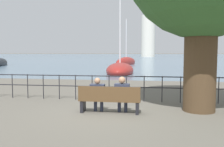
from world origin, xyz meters
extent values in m
plane|color=#605B51|center=(0.00, 0.00, 0.00)|extent=(1000.00, 1000.00, 0.00)
cube|color=slate|center=(0.00, 159.62, 0.00)|extent=(600.00, 300.00, 0.01)
cylinder|color=#4C3823|center=(2.97, 0.72, 1.61)|extent=(1.07, 1.07, 3.22)
cube|color=brown|center=(0.00, 0.00, 0.42)|extent=(2.02, 0.45, 0.05)
cube|color=brown|center=(0.00, -0.21, 0.68)|extent=(2.02, 0.04, 0.45)
cube|color=black|center=(-0.91, 0.00, 0.20)|extent=(0.10, 0.41, 0.40)
cube|color=black|center=(0.91, 0.00, 0.20)|extent=(0.10, 0.41, 0.40)
cylinder|color=#2D3347|center=(-0.52, 0.16, 0.23)|extent=(0.11, 0.11, 0.45)
cylinder|color=#2D3347|center=(-0.30, 0.16, 0.23)|extent=(0.11, 0.11, 0.45)
cube|color=#2D3347|center=(-0.41, 0.07, 0.50)|extent=(0.41, 0.26, 0.14)
cube|color=#2D3347|center=(-0.41, -0.02, 0.70)|extent=(0.48, 0.24, 0.50)
sphere|color=#A87A5B|center=(-0.41, -0.02, 1.06)|extent=(0.20, 0.20, 0.20)
cylinder|color=#2D3347|center=(0.30, 0.16, 0.23)|extent=(0.11, 0.11, 0.45)
cylinder|color=#2D3347|center=(0.52, 0.16, 0.23)|extent=(0.11, 0.11, 0.45)
cube|color=#2D3347|center=(0.41, 0.07, 0.50)|extent=(0.41, 0.26, 0.14)
cube|color=#2D3347|center=(0.41, -0.02, 0.71)|extent=(0.49, 0.24, 0.53)
sphere|color=#A87A5B|center=(0.41, -0.02, 1.10)|extent=(0.22, 0.22, 0.22)
cylinder|color=black|center=(-4.67, 2.07, 0.53)|extent=(0.04, 0.04, 1.05)
cylinder|color=black|center=(-3.95, 2.07, 0.53)|extent=(0.04, 0.04, 1.05)
cylinder|color=black|center=(-3.23, 2.07, 0.53)|extent=(0.04, 0.04, 1.05)
cylinder|color=black|center=(-2.52, 2.07, 0.53)|extent=(0.04, 0.04, 1.05)
cylinder|color=black|center=(-1.80, 2.07, 0.53)|extent=(0.04, 0.04, 1.05)
cylinder|color=black|center=(-1.08, 2.07, 0.53)|extent=(0.04, 0.04, 1.05)
cylinder|color=black|center=(-0.36, 2.07, 0.53)|extent=(0.04, 0.04, 1.05)
cylinder|color=black|center=(0.36, 2.07, 0.53)|extent=(0.04, 0.04, 1.05)
cylinder|color=black|center=(1.08, 2.07, 0.53)|extent=(0.04, 0.04, 1.05)
cylinder|color=black|center=(1.80, 2.07, 0.53)|extent=(0.04, 0.04, 1.05)
cylinder|color=black|center=(2.52, 2.07, 0.53)|extent=(0.04, 0.04, 1.05)
cylinder|color=black|center=(3.23, 2.07, 0.53)|extent=(0.04, 0.04, 1.05)
cylinder|color=black|center=(3.95, 2.07, 0.53)|extent=(0.04, 0.04, 1.05)
cylinder|color=black|center=(0.00, 2.07, 1.02)|extent=(12.22, 0.04, 0.04)
cylinder|color=black|center=(0.00, 2.07, 0.58)|extent=(12.22, 0.04, 0.04)
ellipsoid|color=maroon|center=(-1.48, 15.39, 0.29)|extent=(2.80, 6.10, 1.46)
cylinder|color=silver|center=(-1.48, 15.39, 5.79)|extent=(0.14, 0.14, 10.11)
ellipsoid|color=maroon|center=(-2.48, 32.42, 0.35)|extent=(3.57, 8.05, 1.77)
cylinder|color=silver|center=(-2.48, 32.42, 4.12)|extent=(0.14, 0.14, 6.46)
cylinder|color=silver|center=(0.53, 103.23, 9.02)|extent=(6.05, 6.05, 18.04)
cylinder|color=#2D2D33|center=(0.53, 103.23, 19.14)|extent=(4.24, 4.24, 2.20)
cone|color=#4C1E19|center=(0.53, 103.23, 21.12)|extent=(4.84, 4.84, 1.76)
camera|label=1|loc=(1.28, -8.02, 2.00)|focal=40.00mm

